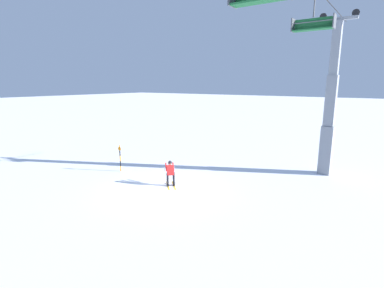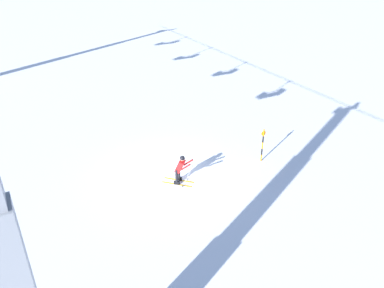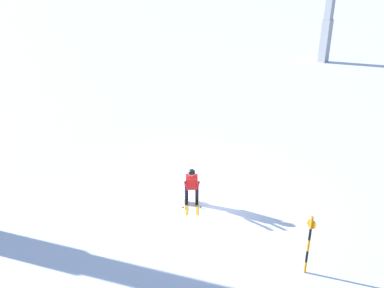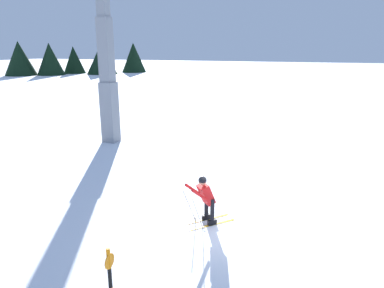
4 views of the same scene
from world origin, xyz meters
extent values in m
plane|color=white|center=(0.00, 0.00, 0.00)|extent=(260.00, 260.00, 0.00)
cube|color=yellow|center=(-0.61, -0.19, 0.01)|extent=(1.18, 1.20, 0.01)
cube|color=black|center=(-0.61, -0.19, 0.09)|extent=(0.27, 0.28, 0.16)
cylinder|color=black|center=(-0.61, -0.19, 0.52)|extent=(0.13, 0.13, 0.69)
cube|color=yellow|center=(-0.89, 0.08, 0.01)|extent=(1.18, 1.20, 0.01)
cube|color=black|center=(-0.89, 0.08, 0.09)|extent=(0.27, 0.28, 0.16)
cylinder|color=black|center=(-0.89, 0.08, 0.52)|extent=(0.13, 0.13, 0.69)
cube|color=red|center=(-0.84, -0.15, 0.98)|extent=(0.64, 0.64, 0.69)
sphere|color=tan|center=(-0.92, -0.23, 1.41)|extent=(0.23, 0.23, 0.23)
sphere|color=black|center=(-0.92, -0.23, 1.45)|extent=(0.25, 0.25, 0.25)
cylinder|color=red|center=(-0.92, -0.56, 1.11)|extent=(0.42, 0.43, 0.45)
cylinder|color=gray|center=(-0.92, -0.62, 0.47)|extent=(0.25, 0.42, 1.19)
cylinder|color=black|center=(-0.76, -0.53, 0.05)|extent=(0.07, 0.07, 0.01)
cylinder|color=red|center=(-1.25, -0.23, 1.11)|extent=(0.42, 0.43, 0.45)
cylinder|color=gray|center=(-1.31, -0.24, 0.47)|extent=(0.41, 0.26, 1.19)
cylinder|color=black|center=(-1.22, -0.08, 0.05)|extent=(0.07, 0.07, 0.01)
cube|color=gray|center=(-9.01, 7.30, 1.71)|extent=(0.79, 0.79, 3.43)
cube|color=gray|center=(-9.01, 7.30, 5.14)|extent=(0.66, 0.66, 3.43)
cylinder|color=black|center=(-1.06, -5.02, 1.36)|extent=(0.07, 0.07, 0.39)
cylinder|color=orange|center=(-1.06, -5.02, 1.75)|extent=(0.07, 0.07, 0.39)
cylinder|color=orange|center=(-1.04, -5.02, 1.70)|extent=(0.02, 0.28, 0.28)
cone|color=black|center=(-36.95, 60.05, 3.16)|extent=(5.34, 5.34, 6.33)
cone|color=black|center=(-40.36, 52.82, 2.95)|extent=(6.16, 6.16, 5.91)
cone|color=black|center=(-47.06, 52.62, 2.79)|extent=(4.56, 4.56, 5.58)
cone|color=black|center=(-48.36, 47.06, 3.10)|extent=(5.36, 5.36, 6.21)
cone|color=black|center=(-53.17, 44.20, 3.26)|extent=(5.99, 5.99, 6.52)
camera|label=1|loc=(12.78, 11.05, 6.35)|focal=27.35mm
camera|label=2|loc=(-14.76, 6.68, 10.61)|focal=34.80mm
camera|label=3|loc=(-10.26, -9.46, 8.64)|focal=39.62mm
camera|label=4|loc=(2.11, -9.46, 5.28)|focal=32.46mm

